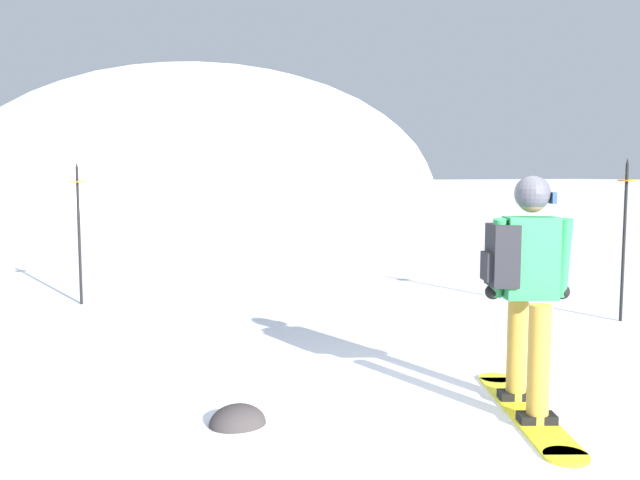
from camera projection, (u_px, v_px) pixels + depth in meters
ground_plane at (478, 427)px, 4.61m from camera, size 300.00×300.00×0.00m
ridge_peak_main at (205, 199)px, 45.01m from camera, size 31.45×28.31×17.47m
snowboarder_main at (525, 288)px, 4.78m from camera, size 0.90×1.71×1.71m
piste_marker_near at (624, 229)px, 7.81m from camera, size 0.20×0.20×1.91m
piste_marker_far at (79, 223)px, 8.83m from camera, size 0.20×0.20×1.88m
rock_dark at (238, 424)px, 4.66m from camera, size 0.40×0.34×0.28m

